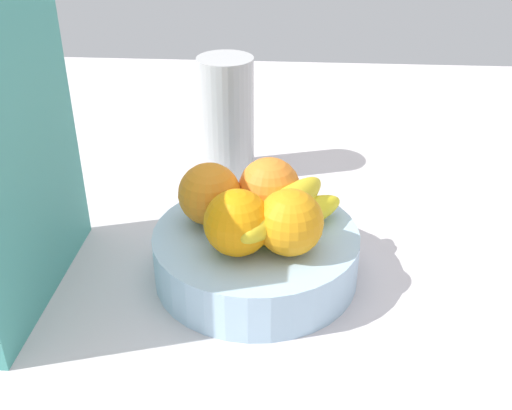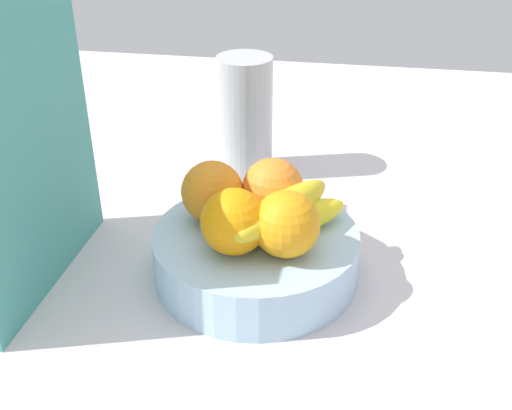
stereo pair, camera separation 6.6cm
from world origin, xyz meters
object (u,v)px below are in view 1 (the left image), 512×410
object	(u,v)px
fruit_bowl	(256,254)
thermos_tumbler	(226,117)
orange_center	(290,222)
cutting_board	(22,159)
orange_front_right	(237,223)
banana_bunch	(286,214)
orange_front_left	(209,194)
orange_back_left	(269,188)

from	to	relation	value
fruit_bowl	thermos_tumbler	xyz separation A→B (cm)	(28.92, 6.83, 6.64)
fruit_bowl	orange_center	world-z (taller)	orange_center
orange_center	cutting_board	world-z (taller)	cutting_board
orange_front_right	orange_center	distance (cm)	6.05
thermos_tumbler	cutting_board	bearing A→B (deg)	150.84
fruit_bowl	banana_bunch	size ratio (longest dim) A/B	1.54
orange_front_left	cutting_board	xyz separation A→B (cm)	(-7.12, 19.61, 7.61)
orange_front_left	cutting_board	bearing A→B (deg)	109.96
thermos_tumbler	orange_front_right	bearing A→B (deg)	-171.45
orange_back_left	orange_front_right	bearing A→B (deg)	159.29
orange_front_left	banana_bunch	bearing A→B (deg)	-106.52
cutting_board	thermos_tumbler	xyz separation A→B (cm)	(33.64, -18.77, -8.15)
fruit_bowl	orange_center	bearing A→B (deg)	-131.20
banana_bunch	thermos_tumbler	world-z (taller)	thermos_tumbler
orange_center	orange_back_left	xyz separation A→B (cm)	(8.10, 2.78, 0.00)
banana_bunch	orange_back_left	bearing A→B (deg)	24.40
orange_front_right	orange_center	bearing A→B (deg)	-85.38
fruit_bowl	cutting_board	world-z (taller)	cutting_board
orange_front_right	thermos_tumbler	xyz separation A→B (cm)	(33.06, 4.97, -0.53)
banana_bunch	fruit_bowl	bearing A→B (deg)	83.02
orange_back_left	thermos_tumbler	bearing A→B (deg)	18.55
orange_front_left	banana_bunch	size ratio (longest dim) A/B	0.47
orange_front_right	banana_bunch	size ratio (longest dim) A/B	0.47
fruit_bowl	orange_front_right	distance (cm)	8.48
orange_front_right	orange_back_left	size ratio (longest dim) A/B	1.00
fruit_bowl	orange_center	xyz separation A→B (cm)	(-3.65, -4.17, 7.17)
fruit_bowl	thermos_tumbler	distance (cm)	30.45
orange_front_left	fruit_bowl	bearing A→B (deg)	-111.86
orange_center	orange_front_left	bearing A→B (deg)	59.22
orange_front_left	orange_center	size ratio (longest dim) A/B	1.00
orange_front_left	thermos_tumbler	world-z (taller)	thermos_tumbler
cutting_board	thermos_tumbler	distance (cm)	39.38
orange_front_right	cutting_board	world-z (taller)	cutting_board
fruit_bowl	orange_front_right	world-z (taller)	orange_front_right
orange_front_right	cutting_board	bearing A→B (deg)	91.41
cutting_board	orange_front_right	bearing A→B (deg)	-87.85
fruit_bowl	orange_front_left	size ratio (longest dim) A/B	3.26
orange_front_right	banana_bunch	bearing A→B (deg)	-55.92
orange_center	orange_back_left	world-z (taller)	same
orange_center	cutting_board	size ratio (longest dim) A/B	0.22
orange_back_left	banana_bunch	world-z (taller)	orange_back_left
orange_back_left	thermos_tumbler	xyz separation A→B (cm)	(24.48, 8.22, -0.53)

